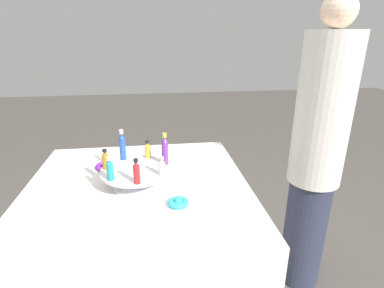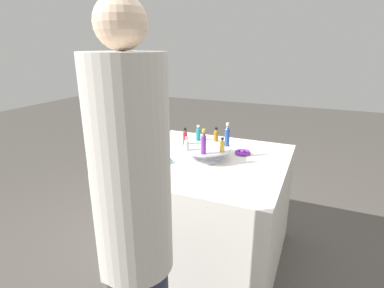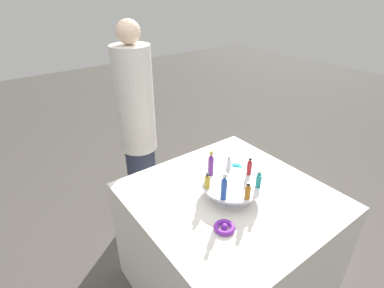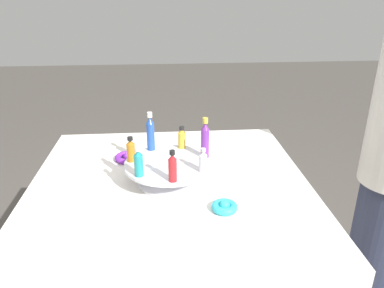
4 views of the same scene
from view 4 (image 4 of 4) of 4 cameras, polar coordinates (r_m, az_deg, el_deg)
party_table at (r=1.58m, az=-3.07°, el=-17.62°), size 1.01×1.01×0.74m
display_stand at (r=1.35m, az=-3.44°, el=-4.01°), size 0.32×0.32×0.08m
bottle_blue at (r=1.42m, az=-6.35°, el=1.71°), size 0.03×0.03×0.15m
bottle_amber at (r=1.34m, az=-9.30°, el=-0.93°), size 0.03×0.03×0.09m
bottle_teal at (r=1.23m, az=-8.15°, el=-2.83°), size 0.03×0.03×0.10m
bottle_red at (r=1.19m, az=-2.98°, el=-3.54°), size 0.03×0.03×0.11m
bottle_clear at (r=1.25m, az=1.69°, el=-2.61°), size 0.03×0.03×0.08m
bottle_purple at (r=1.35m, az=2.00°, el=0.73°), size 0.03×0.03×0.15m
bottle_gold at (r=1.43m, az=-1.56°, el=0.90°), size 0.03×0.03×0.09m
ribbon_bow_teal at (r=1.21m, az=4.97°, el=-9.49°), size 0.08×0.08×0.04m
ribbon_bow_purple at (r=1.55m, az=-9.83°, el=-2.01°), size 0.10×0.10×0.03m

